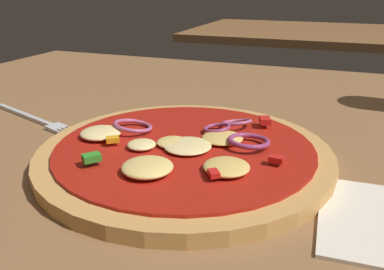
# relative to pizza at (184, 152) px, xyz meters

# --- Properties ---
(dining_table) EXTENTS (1.12, 0.94, 0.03)m
(dining_table) POSITION_rel_pizza_xyz_m (0.00, 0.03, -0.02)
(dining_table) COLOR brown
(dining_table) RESTS_ON ground
(pizza) EXTENTS (0.29, 0.29, 0.03)m
(pizza) POSITION_rel_pizza_xyz_m (0.00, 0.00, 0.00)
(pizza) COLOR tan
(pizza) RESTS_ON dining_table
(fork) EXTENTS (0.18, 0.07, 0.00)m
(fork) POSITION_rel_pizza_xyz_m (-0.22, 0.04, -0.01)
(fork) COLOR silver
(fork) RESTS_ON dining_table
(background_table) EXTENTS (0.79, 0.59, 0.03)m
(background_table) POSITION_rel_pizza_xyz_m (-0.02, 1.22, -0.02)
(background_table) COLOR brown
(background_table) RESTS_ON ground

